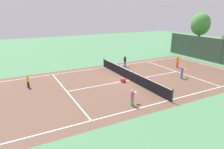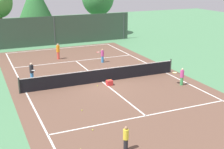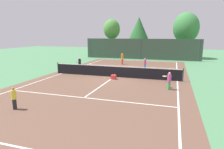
{
  "view_description": "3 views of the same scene",
  "coord_description": "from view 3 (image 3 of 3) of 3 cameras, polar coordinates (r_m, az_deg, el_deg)",
  "views": [
    {
      "loc": [
        16.06,
        -10.53,
        6.61
      ],
      "look_at": [
        0.13,
        -2.06,
        0.94
      ],
      "focal_mm": 32.39,
      "sensor_mm": 36.0,
      "label": 1
    },
    {
      "loc": [
        -8.23,
        -20.42,
        7.53
      ],
      "look_at": [
        -0.22,
        -2.26,
        1.25
      ],
      "focal_mm": 50.91,
      "sensor_mm": 36.0,
      "label": 2
    },
    {
      "loc": [
        5.11,
        -16.87,
        3.79
      ],
      "look_at": [
        0.68,
        -2.86,
        0.82
      ],
      "focal_mm": 31.55,
      "sensor_mm": 36.0,
      "label": 3
    }
  ],
  "objects": [
    {
      "name": "tree_0",
      "position": [
        35.81,
        7.77,
        12.72
      ],
      "size": [
        3.98,
        3.98,
        6.89
      ],
      "color": "brown",
      "rests_on": "ground_plane"
    },
    {
      "name": "tennis_ball_3",
      "position": [
        21.1,
        -8.56,
        1.05
      ],
      "size": [
        0.07,
        0.07,
        0.07
      ],
      "primitive_type": "sphere",
      "color": "#CCE533",
      "rests_on": "ground_plane"
    },
    {
      "name": "court_surface",
      "position": [
        18.03,
        0.7,
        -0.7
      ],
      "size": [
        13.0,
        25.0,
        0.01
      ],
      "color": "brown",
      "rests_on": "ground_plane"
    },
    {
      "name": "ball_crate",
      "position": [
        17.13,
        0.46,
        -0.73
      ],
      "size": [
        0.42,
        0.36,
        0.43
      ],
      "color": "red",
      "rests_on": "ground_plane"
    },
    {
      "name": "tennis_ball_2",
      "position": [
        13.33,
        -29.72,
        -6.48
      ],
      "size": [
        0.07,
        0.07,
        0.07
      ],
      "primitive_type": "sphere",
      "color": "#CCE533",
      "rests_on": "ground_plane"
    },
    {
      "name": "ground_plane",
      "position": [
        18.03,
        0.7,
        -0.71
      ],
      "size": [
        80.0,
        80.0,
        0.0
      ],
      "primitive_type": "plane",
      "color": "#4C8456"
    },
    {
      "name": "tennis_ball_4",
      "position": [
        21.15,
        17.5,
        0.67
      ],
      "size": [
        0.07,
        0.07,
        0.07
      ],
      "primitive_type": "sphere",
      "color": "#CCE533",
      "rests_on": "ground_plane"
    },
    {
      "name": "tennis_ball_5",
      "position": [
        15.43,
        -14.93,
        -3.06
      ],
      "size": [
        0.07,
        0.07,
        0.07
      ],
      "primitive_type": "sphere",
      "color": "#CCE533",
      "rests_on": "ground_plane"
    },
    {
      "name": "player_1",
      "position": [
        11.35,
        -26.53,
        -6.13
      ],
      "size": [
        0.25,
        0.25,
        1.18
      ],
      "color": "#232328",
      "rests_on": "ground_plane"
    },
    {
      "name": "player_3",
      "position": [
        25.58,
        3.0,
        4.6
      ],
      "size": [
        0.32,
        0.32,
        1.48
      ],
      "color": "#E54C3F",
      "rests_on": "ground_plane"
    },
    {
      "name": "tennis_net",
      "position": [
        17.93,
        0.7,
        0.89
      ],
      "size": [
        11.9,
        0.1,
        1.1
      ],
      "color": "#333833",
      "rests_on": "ground_plane"
    },
    {
      "name": "tennis_ball_0",
      "position": [
        19.51,
        -3.17,
        0.31
      ],
      "size": [
        0.07,
        0.07,
        0.07
      ],
      "primitive_type": "sphere",
      "color": "#CCE533",
      "rests_on": "ground_plane"
    },
    {
      "name": "tree_1",
      "position": [
        34.5,
        -0.06,
        12.93
      ],
      "size": [
        2.81,
        2.86,
        6.43
      ],
      "color": "brown",
      "rests_on": "ground_plane"
    },
    {
      "name": "perimeter_fence",
      "position": [
        31.36,
        8.22,
        7.31
      ],
      "size": [
        18.0,
        0.12,
        3.2
      ],
      "color": "#384C3D",
      "rests_on": "ground_plane"
    },
    {
      "name": "player_4",
      "position": [
        14.32,
        16.17,
        -1.69
      ],
      "size": [
        0.71,
        0.78,
        1.25
      ],
      "color": "#3FA559",
      "rests_on": "ground_plane"
    },
    {
      "name": "player_0",
      "position": [
        21.72,
        -9.37,
        3.15
      ],
      "size": [
        0.36,
        0.87,
        1.38
      ],
      "color": "#388CD8",
      "rests_on": "ground_plane"
    },
    {
      "name": "player_2",
      "position": [
        22.33,
        9.5,
        3.18
      ],
      "size": [
        0.55,
        0.84,
        1.24
      ],
      "color": "#388CD8",
      "rests_on": "ground_plane"
    },
    {
      "name": "tennis_ball_1",
      "position": [
        17.56,
        -2.12,
        -0.93
      ],
      "size": [
        0.07,
        0.07,
        0.07
      ],
      "primitive_type": "sphere",
      "color": "#CCE533",
      "rests_on": "ground_plane"
    },
    {
      "name": "tennis_ball_6",
      "position": [
        13.63,
        -21.58,
        -5.4
      ],
      "size": [
        0.07,
        0.07,
        0.07
      ],
      "primitive_type": "sphere",
      "color": "#CCE533",
      "rests_on": "ground_plane"
    },
    {
      "name": "tree_2",
      "position": [
        34.76,
        20.67,
        12.49
      ],
      "size": [
        4.09,
        4.08,
        7.35
      ],
      "color": "brown",
      "rests_on": "ground_plane"
    }
  ]
}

